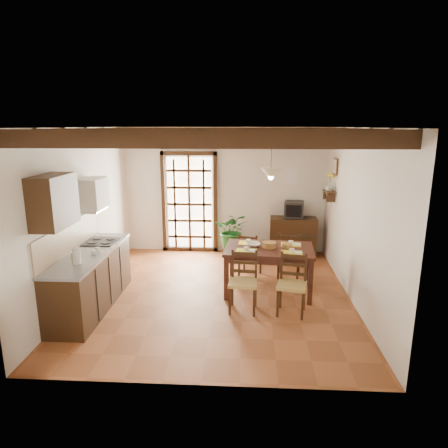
# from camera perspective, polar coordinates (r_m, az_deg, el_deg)

# --- Properties ---
(ground_plane) EXTENTS (5.00, 5.00, 0.00)m
(ground_plane) POSITION_cam_1_polar(r_m,az_deg,el_deg) (7.00, -1.02, -9.96)
(ground_plane) COLOR brown
(room_shell) EXTENTS (4.52, 5.02, 2.81)m
(room_shell) POSITION_cam_1_polar(r_m,az_deg,el_deg) (6.48, -1.09, 4.89)
(room_shell) COLOR silver
(room_shell) RESTS_ON ground_plane
(ceiling_beams) EXTENTS (4.50, 4.34, 0.20)m
(ceiling_beams) POSITION_cam_1_polar(r_m,az_deg,el_deg) (6.40, -1.13, 12.64)
(ceiling_beams) COLOR black
(ceiling_beams) RESTS_ON room_shell
(french_door) EXTENTS (1.26, 0.11, 2.32)m
(french_door) POSITION_cam_1_polar(r_m,az_deg,el_deg) (9.08, -4.95, 3.33)
(french_door) COLOR white
(french_door) RESTS_ON ground_plane
(kitchen_counter) EXTENTS (0.64, 2.25, 1.38)m
(kitchen_counter) POSITION_cam_1_polar(r_m,az_deg,el_deg) (6.71, -18.49, -7.43)
(kitchen_counter) COLOR black
(kitchen_counter) RESTS_ON ground_plane
(upper_cabinet) EXTENTS (0.35, 0.80, 0.70)m
(upper_cabinet) POSITION_cam_1_polar(r_m,az_deg,el_deg) (5.78, -23.16, 3.01)
(upper_cabinet) COLOR black
(upper_cabinet) RESTS_ON room_shell
(range_hood) EXTENTS (0.38, 0.60, 0.54)m
(range_hood) POSITION_cam_1_polar(r_m,az_deg,el_deg) (6.91, -18.37, 4.06)
(range_hood) COLOR white
(range_hood) RESTS_ON room_shell
(counter_items) EXTENTS (0.50, 1.43, 0.25)m
(counter_items) POSITION_cam_1_polar(r_m,az_deg,el_deg) (6.63, -18.53, -3.24)
(counter_items) COLOR black
(counter_items) RESTS_ON kitchen_counter
(dining_table) EXTENTS (1.56, 1.07, 0.81)m
(dining_table) POSITION_cam_1_polar(r_m,az_deg,el_deg) (6.87, 6.44, -4.21)
(dining_table) COLOR #3A1A13
(dining_table) RESTS_ON ground_plane
(chair_near_left) EXTENTS (0.46, 0.45, 0.94)m
(chair_near_left) POSITION_cam_1_polar(r_m,az_deg,el_deg) (6.32, 2.75, -9.76)
(chair_near_left) COLOR tan
(chair_near_left) RESTS_ON ground_plane
(chair_near_right) EXTENTS (0.51, 0.49, 0.94)m
(chair_near_right) POSITION_cam_1_polar(r_m,az_deg,el_deg) (6.31, 9.62, -10.01)
(chair_near_right) COLOR tan
(chair_near_right) RESTS_ON ground_plane
(chair_far_left) EXTENTS (0.49, 0.48, 0.85)m
(chair_far_left) POSITION_cam_1_polar(r_m,az_deg,el_deg) (7.75, 3.71, -5.46)
(chair_far_left) COLOR tan
(chair_far_left) RESTS_ON ground_plane
(chair_far_right) EXTENTS (0.49, 0.47, 0.90)m
(chair_far_right) POSITION_cam_1_polar(r_m,az_deg,el_deg) (7.73, 9.25, -5.53)
(chair_far_right) COLOR tan
(chair_far_right) RESTS_ON ground_plane
(table_setting) EXTENTS (1.09, 0.72, 0.10)m
(table_setting) POSITION_cam_1_polar(r_m,az_deg,el_deg) (6.82, 6.49, -2.68)
(table_setting) COLOR yellow
(table_setting) RESTS_ON dining_table
(table_bowl) EXTENTS (0.25, 0.25, 0.05)m
(table_bowl) POSITION_cam_1_polar(r_m,az_deg,el_deg) (6.89, 4.27, -2.97)
(table_bowl) COLOR white
(table_bowl) RESTS_ON dining_table
(sideboard) EXTENTS (1.03, 0.50, 0.86)m
(sideboard) POSITION_cam_1_polar(r_m,az_deg,el_deg) (9.00, 9.80, -1.80)
(sideboard) COLOR black
(sideboard) RESTS_ON ground_plane
(crt_tv) EXTENTS (0.46, 0.43, 0.35)m
(crt_tv) POSITION_cam_1_polar(r_m,az_deg,el_deg) (8.85, 9.97, 2.06)
(crt_tv) COLOR black
(crt_tv) RESTS_ON sideboard
(fuse_box) EXTENTS (0.25, 0.03, 0.32)m
(fuse_box) POSITION_cam_1_polar(r_m,az_deg,el_deg) (8.99, 9.79, 6.78)
(fuse_box) COLOR white
(fuse_box) RESTS_ON room_shell
(plant_pot) EXTENTS (0.39, 0.39, 0.24)m
(plant_pot) POSITION_cam_1_polar(r_m,az_deg,el_deg) (8.93, 1.22, -3.85)
(plant_pot) COLOR #8F3714
(plant_pot) RESTS_ON ground_plane
(potted_plant) EXTENTS (2.03, 1.80, 2.09)m
(potted_plant) POSITION_cam_1_polar(r_m,az_deg,el_deg) (8.80, 1.24, -1.00)
(potted_plant) COLOR #144C19
(potted_plant) RESTS_ON ground_plane
(wall_shelf) EXTENTS (0.20, 0.42, 0.20)m
(wall_shelf) POSITION_cam_1_polar(r_m,az_deg,el_deg) (8.26, 14.81, 4.23)
(wall_shelf) COLOR black
(wall_shelf) RESTS_ON room_shell
(shelf_vase) EXTENTS (0.15, 0.15, 0.15)m
(shelf_vase) POSITION_cam_1_polar(r_m,az_deg,el_deg) (8.24, 14.87, 5.18)
(shelf_vase) COLOR #B2BFB2
(shelf_vase) RESTS_ON wall_shelf
(shelf_flowers) EXTENTS (0.14, 0.14, 0.36)m
(shelf_flowers) POSITION_cam_1_polar(r_m,az_deg,el_deg) (8.21, 14.96, 6.62)
(shelf_flowers) COLOR yellow
(shelf_flowers) RESTS_ON shelf_vase
(framed_picture) EXTENTS (0.03, 0.32, 0.32)m
(framed_picture) POSITION_cam_1_polar(r_m,az_deg,el_deg) (8.21, 15.62, 7.92)
(framed_picture) COLOR brown
(framed_picture) RESTS_ON room_shell
(pendant_lamp) EXTENTS (0.36, 0.36, 0.84)m
(pendant_lamp) POSITION_cam_1_polar(r_m,az_deg,el_deg) (6.68, 6.72, 7.33)
(pendant_lamp) COLOR black
(pendant_lamp) RESTS_ON room_shell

